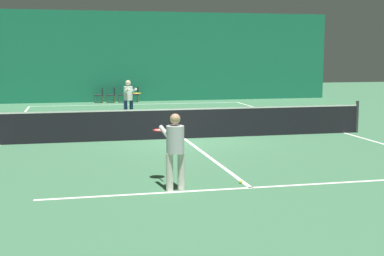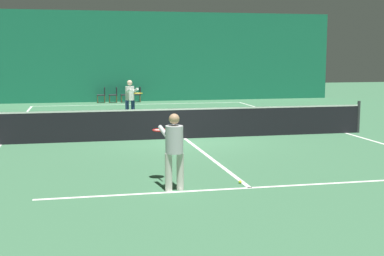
# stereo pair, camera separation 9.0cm
# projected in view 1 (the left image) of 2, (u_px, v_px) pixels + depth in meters

# --- Properties ---
(ground_plane) EXTENTS (60.00, 60.00, 0.00)m
(ground_plane) POSITION_uv_depth(u_px,v_px,m) (184.00, 138.00, 16.72)
(ground_plane) COLOR #3D704C
(backdrop_curtain) EXTENTS (23.00, 0.12, 4.97)m
(backdrop_curtain) POSITION_uv_depth(u_px,v_px,m) (133.00, 57.00, 29.69)
(backdrop_curtain) COLOR #196B4C
(backdrop_curtain) RESTS_ON ground
(court_line_baseline_far) EXTENTS (11.00, 0.10, 0.00)m
(court_line_baseline_far) POSITION_uv_depth(u_px,v_px,m) (138.00, 104.00, 28.21)
(court_line_baseline_far) COLOR white
(court_line_baseline_far) RESTS_ON ground
(court_line_service_far) EXTENTS (8.25, 0.10, 0.00)m
(court_line_service_far) POSITION_uv_depth(u_px,v_px,m) (153.00, 116.00, 22.90)
(court_line_service_far) COLOR white
(court_line_service_far) RESTS_ON ground
(court_line_service_near) EXTENTS (8.25, 0.10, 0.00)m
(court_line_service_near) POSITION_uv_depth(u_px,v_px,m) (251.00, 188.00, 10.53)
(court_line_service_near) COLOR white
(court_line_service_near) RESTS_ON ground
(court_line_sideline_right) EXTENTS (0.10, 23.80, 0.00)m
(court_line_sideline_right) POSITION_uv_depth(u_px,v_px,m) (344.00, 133.00, 17.92)
(court_line_sideline_right) COLOR white
(court_line_sideline_right) RESTS_ON ground
(court_line_centre) EXTENTS (0.10, 12.80, 0.00)m
(court_line_centre) POSITION_uv_depth(u_px,v_px,m) (184.00, 138.00, 16.72)
(court_line_centre) COLOR white
(court_line_centre) RESTS_ON ground
(tennis_net) EXTENTS (12.00, 0.10, 1.07)m
(tennis_net) POSITION_uv_depth(u_px,v_px,m) (184.00, 122.00, 16.65)
(tennis_net) COLOR black
(tennis_net) RESTS_ON ground
(player_near) EXTENTS (0.50, 1.31, 1.50)m
(player_near) POSITION_uv_depth(u_px,v_px,m) (174.00, 146.00, 10.25)
(player_near) COLOR beige
(player_near) RESTS_ON ground
(player_far) EXTENTS (0.65, 1.36, 1.59)m
(player_far) POSITION_uv_depth(u_px,v_px,m) (129.00, 97.00, 21.49)
(player_far) COLOR navy
(player_far) RESTS_ON ground
(courtside_chair_0) EXTENTS (0.44, 0.44, 0.84)m
(courtside_chair_0) POSITION_uv_depth(u_px,v_px,m) (100.00, 94.00, 29.02)
(courtside_chair_0) COLOR brown
(courtside_chair_0) RESTS_ON ground
(courtside_chair_1) EXTENTS (0.44, 0.44, 0.84)m
(courtside_chair_1) POSITION_uv_depth(u_px,v_px,m) (112.00, 94.00, 29.17)
(courtside_chair_1) COLOR brown
(courtside_chair_1) RESTS_ON ground
(courtside_chair_2) EXTENTS (0.44, 0.44, 0.84)m
(courtside_chair_2) POSITION_uv_depth(u_px,v_px,m) (124.00, 94.00, 29.31)
(courtside_chair_2) COLOR brown
(courtside_chair_2) RESTS_ON ground
(courtside_chair_3) EXTENTS (0.44, 0.44, 0.84)m
(courtside_chair_3) POSITION_uv_depth(u_px,v_px,m) (136.00, 93.00, 29.45)
(courtside_chair_3) COLOR brown
(courtside_chair_3) RESTS_ON ground
(tennis_ball) EXTENTS (0.07, 0.07, 0.07)m
(tennis_ball) POSITION_uv_depth(u_px,v_px,m) (241.00, 182.00, 10.88)
(tennis_ball) COLOR #D1DB33
(tennis_ball) RESTS_ON ground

